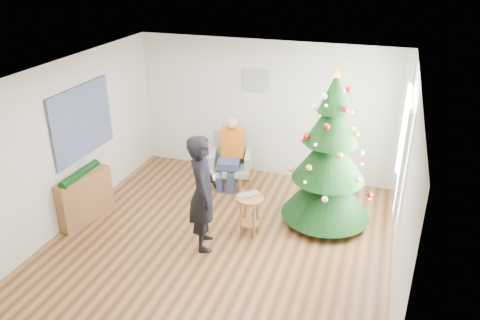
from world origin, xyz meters
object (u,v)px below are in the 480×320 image
(armchair, at_px, (231,166))
(console, at_px, (84,198))
(christmas_tree, at_px, (329,157))
(stool, at_px, (250,215))
(standing_man, at_px, (203,193))

(armchair, relative_size, console, 1.00)
(christmas_tree, bearing_deg, console, -162.91)
(stool, xyz_separation_m, console, (-2.68, -0.44, 0.07))
(christmas_tree, height_order, console, christmas_tree)
(standing_man, relative_size, console, 1.78)
(stool, bearing_deg, console, -170.78)
(christmas_tree, relative_size, standing_man, 1.44)
(console, bearing_deg, stool, 22.23)
(christmas_tree, bearing_deg, stool, -145.99)
(armchair, distance_m, console, 2.68)
(christmas_tree, xyz_separation_m, armchair, (-1.88, 0.78, -0.79))
(christmas_tree, distance_m, console, 3.99)
(stool, relative_size, armchair, 0.65)
(armchair, xyz_separation_m, console, (-1.86, -1.93, 0.03))
(standing_man, bearing_deg, console, 65.22)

